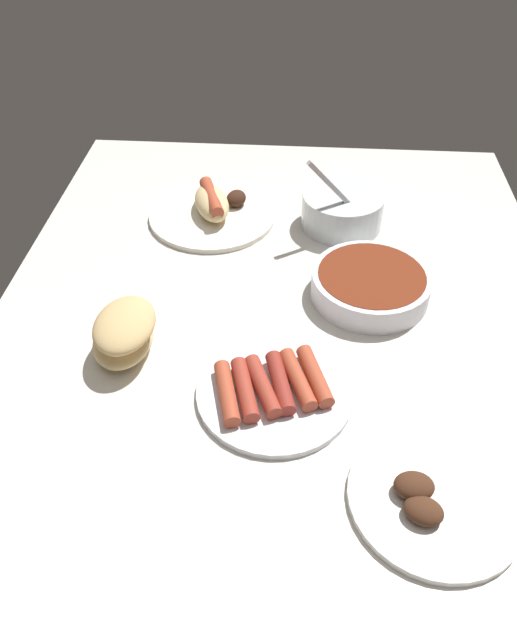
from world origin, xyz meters
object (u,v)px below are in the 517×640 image
(plate_sausages, at_px, (271,389))
(plate_hotdog_assembled, at_px, (213,209))
(bowl_coleslaw, at_px, (342,208))
(bowl_chili, at_px, (371,284))
(plate_grilled_meat, at_px, (432,498))
(bread_stack, at_px, (124,332))

(plate_sausages, xyz_separation_m, plate_hotdog_assembled, (-0.43, -0.13, 0.01))
(bowl_coleslaw, xyz_separation_m, bowl_chili, (0.20, 0.04, -0.01))
(bowl_chili, bearing_deg, plate_hotdog_assembled, -127.35)
(plate_sausages, height_order, plate_hotdog_assembled, plate_hotdog_assembled)
(plate_grilled_meat, relative_size, plate_hotdog_assembled, 0.85)
(plate_hotdog_assembled, bearing_deg, bowl_chili, 52.65)
(plate_sausages, relative_size, bowl_chili, 1.13)
(plate_sausages, relative_size, bread_stack, 1.63)
(plate_sausages, xyz_separation_m, bowl_coleslaw, (-0.42, 0.11, 0.02))
(bowl_coleslaw, bearing_deg, plate_hotdog_assembled, -92.23)
(bread_stack, bearing_deg, bowl_chili, 112.61)
(bowl_coleslaw, relative_size, bowl_chili, 0.82)
(bowl_coleslaw, relative_size, plate_grilled_meat, 0.77)
(bowl_coleslaw, distance_m, bowl_chili, 0.21)
(bread_stack, bearing_deg, bowl_coleslaw, 137.82)
(plate_sausages, relative_size, bowl_coleslaw, 1.36)
(plate_grilled_meat, bearing_deg, bowl_chili, -172.50)
(bowl_coleslaw, distance_m, plate_grilled_meat, 0.58)
(plate_grilled_meat, bearing_deg, plate_hotdog_assembled, -150.64)
(plate_sausages, bearing_deg, bread_stack, -108.09)
(plate_grilled_meat, xyz_separation_m, bowl_chili, (-0.37, -0.05, 0.02))
(bowl_coleslaw, relative_size, plate_hotdog_assembled, 0.65)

